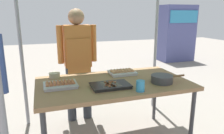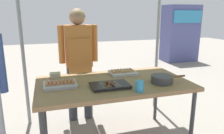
% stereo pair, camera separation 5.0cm
% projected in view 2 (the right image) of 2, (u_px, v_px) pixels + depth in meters
% --- Properties ---
extents(stall_table, '(1.60, 0.90, 0.75)m').
position_uv_depth(stall_table, '(113.00, 86.00, 2.31)').
color(stall_table, '#9E724C').
rests_on(stall_table, ground).
extents(tray_grilled_sausages, '(0.31, 0.24, 0.06)m').
position_uv_depth(tray_grilled_sausages, '(123.00, 72.00, 2.57)').
color(tray_grilled_sausages, silver).
rests_on(tray_grilled_sausages, stall_table).
extents(tray_meat_skewers, '(0.38, 0.25, 0.04)m').
position_uv_depth(tray_meat_skewers, '(110.00, 86.00, 2.12)').
color(tray_meat_skewers, black).
rests_on(tray_meat_skewers, stall_table).
extents(tray_pork_links, '(0.33, 0.25, 0.05)m').
position_uv_depth(tray_pork_links, '(60.00, 84.00, 2.14)').
color(tray_pork_links, '#ADADB2').
rests_on(tray_pork_links, stall_table).
extents(cooking_wok, '(0.39, 0.23, 0.08)m').
position_uv_depth(cooking_wok, '(162.00, 79.00, 2.24)').
color(cooking_wok, '#38383A').
rests_on(cooking_wok, stall_table).
extents(condiment_bowl, '(0.12, 0.12, 0.06)m').
position_uv_depth(condiment_bowl, '(55.00, 75.00, 2.44)').
color(condiment_bowl, '#BFB28C').
rests_on(condiment_bowl, stall_table).
extents(drink_cup_near_edge, '(0.08, 0.08, 0.11)m').
position_uv_depth(drink_cup_near_edge, '(140.00, 86.00, 1.99)').
color(drink_cup_near_edge, '#338CBF').
rests_on(drink_cup_near_edge, stall_table).
extents(vendor_woman, '(0.52, 0.22, 1.52)m').
position_uv_depth(vendor_woman, '(79.00, 57.00, 2.87)').
color(vendor_woman, '#333842').
rests_on(vendor_woman, ground).
extents(neighbor_stall_right, '(1.04, 0.66, 1.71)m').
position_uv_depth(neighbor_stall_right, '(180.00, 33.00, 6.67)').
color(neighbor_stall_right, '#4C518C').
rests_on(neighbor_stall_right, ground).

